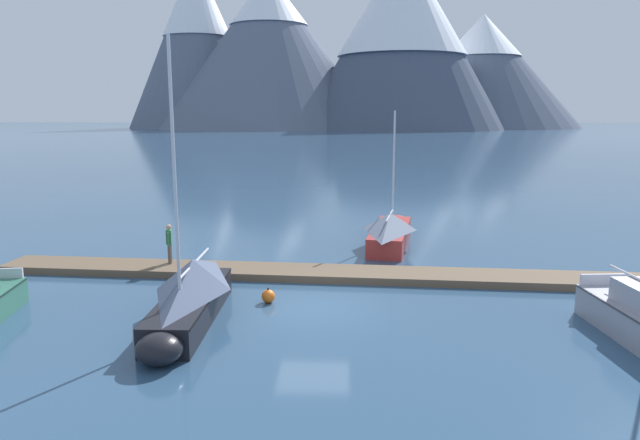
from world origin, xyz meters
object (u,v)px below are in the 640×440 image
sailboat_mid_dock_port (391,229)px  person_on_dock (169,241)px  sailboat_second_berth (190,293)px  mooring_buoy_channel_marker (268,296)px

sailboat_mid_dock_port → person_on_dock: sailboat_mid_dock_port is taller
sailboat_second_berth → sailboat_mid_dock_port: (7.39, 11.29, -0.10)m
sailboat_second_berth → mooring_buoy_channel_marker: (2.29, 1.86, -0.68)m
person_on_dock → mooring_buoy_channel_marker: 6.39m
sailboat_second_berth → person_on_dock: size_ratio=5.21×
mooring_buoy_channel_marker → sailboat_second_berth: bearing=-140.9°
sailboat_mid_dock_port → mooring_buoy_channel_marker: 10.74m
mooring_buoy_channel_marker → sailboat_mid_dock_port: bearing=61.6°
sailboat_second_berth → mooring_buoy_channel_marker: 3.03m
sailboat_second_berth → person_on_dock: bearing=112.1°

